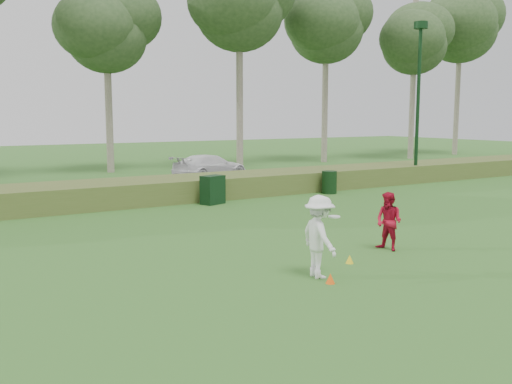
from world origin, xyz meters
TOP-DOWN VIEW (x-y plane):
  - ground at (0.00, 0.00)m, footprint 120.00×120.00m
  - reed_strip at (0.00, 12.00)m, footprint 80.00×3.00m
  - park_road at (0.00, 17.00)m, footprint 80.00×6.00m
  - lamp_post at (14.00, 11.00)m, footprint 0.70×0.70m
  - tree_4 at (2.00, 24.50)m, footprint 6.24×6.24m
  - tree_5 at (10.00, 22.50)m, footprint 7.28×7.28m
  - tree_6 at (18.00, 23.80)m, footprint 7.02×7.02m
  - tree_7 at (26.00, 22.80)m, footprint 6.50×6.50m
  - tree_8 at (33.00, 24.20)m, footprint 8.06×8.06m
  - player_white at (-1.04, -0.35)m, footprint 0.94×1.25m
  - player_red at (2.04, 0.69)m, footprint 0.71×0.84m
  - cone_orange at (-1.12, -0.86)m, footprint 0.20×0.20m
  - cone_yellow at (0.30, 0.19)m, footprint 0.19×0.19m
  - utility_cabinet at (1.66, 10.03)m, footprint 1.05×0.84m
  - trash_bin at (7.53, 10.04)m, footprint 0.79×0.79m
  - car_right at (5.50, 17.89)m, footprint 4.79×2.88m

SIDE VIEW (x-z plane):
  - ground at x=0.00m, z-range 0.00..0.00m
  - park_road at x=0.00m, z-range 0.00..0.06m
  - cone_yellow at x=0.30m, z-range 0.00..0.21m
  - cone_orange at x=-1.12m, z-range 0.00..0.22m
  - reed_strip at x=0.00m, z-range 0.00..0.90m
  - trash_bin at x=7.53m, z-range 0.00..1.01m
  - utility_cabinet at x=1.66m, z-range 0.00..1.14m
  - car_right at x=5.50m, z-range 0.06..1.36m
  - player_red at x=2.04m, z-range 0.00..1.53m
  - player_white at x=-1.04m, z-range 0.00..1.81m
  - lamp_post at x=14.00m, z-range 1.51..9.68m
  - tree_4 at x=2.00m, z-range 2.84..14.34m
  - tree_7 at x=26.00m, z-range 3.09..15.59m
  - tree_6 at x=18.00m, z-range 3.35..16.85m
  - tree_5 at x=10.00m, z-range 3.47..17.47m
  - tree_8 at x=33.00m, z-range 3.73..18.73m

